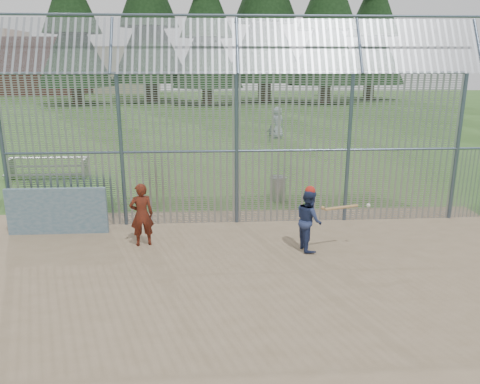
{
  "coord_description": "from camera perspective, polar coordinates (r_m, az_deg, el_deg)",
  "views": [
    {
      "loc": [
        -0.64,
        -8.63,
        4.32
      ],
      "look_at": [
        0.0,
        2.0,
        1.3
      ],
      "focal_mm": 35.0,
      "sensor_mm": 36.0,
      "label": 1
    }
  ],
  "objects": [
    {
      "name": "ground",
      "position": [
        9.67,
        0.72,
        -10.7
      ],
      "size": [
        120.0,
        120.0,
        0.0
      ],
      "primitive_type": "plane",
      "color": "#2D511E",
      "rests_on": "ground"
    },
    {
      "name": "dirt_infield",
      "position": [
        9.22,
        0.95,
        -12.02
      ],
      "size": [
        14.0,
        10.0,
        0.02
      ],
      "primitive_type": "cube",
      "color": "#756047",
      "rests_on": "ground"
    },
    {
      "name": "dugout_wall",
      "position": [
        12.74,
        -21.4,
        -2.18
      ],
      "size": [
        2.5,
        0.12,
        1.2
      ],
      "primitive_type": "cube",
      "color": "#38566B",
      "rests_on": "dirt_infield"
    },
    {
      "name": "batter",
      "position": [
        10.96,
        8.4,
        -3.39
      ],
      "size": [
        0.65,
        0.78,
        1.45
      ],
      "primitive_type": "imported",
      "rotation": [
        0.0,
        0.0,
        1.73
      ],
      "color": "navy",
      "rests_on": "dirt_infield"
    },
    {
      "name": "onlooker",
      "position": [
        11.32,
        -11.9,
        -2.71
      ],
      "size": [
        0.64,
        0.5,
        1.53
      ],
      "primitive_type": "imported",
      "rotation": [
        0.0,
        0.0,
        3.41
      ],
      "color": "maroon",
      "rests_on": "dirt_infield"
    },
    {
      "name": "bg_kid_standing",
      "position": [
        26.77,
        4.6,
        8.41
      ],
      "size": [
        1.03,
        0.91,
        1.78
      ],
      "primitive_type": "imported",
      "rotation": [
        0.0,
        0.0,
        3.63
      ],
      "color": "gray",
      "rests_on": "ground"
    },
    {
      "name": "bg_kid_seated",
      "position": [
        25.72,
        3.82,
        7.15
      ],
      "size": [
        0.55,
        0.25,
        0.92
      ],
      "primitive_type": "imported",
      "rotation": [
        0.0,
        0.0,
        3.09
      ],
      "color": "slate",
      "rests_on": "ground"
    },
    {
      "name": "batting_gear",
      "position": [
        10.79,
        9.69,
        -0.44
      ],
      "size": [
        1.51,
        0.42,
        0.52
      ],
      "color": "#B02017",
      "rests_on": "ground"
    },
    {
      "name": "trash_can",
      "position": [
        14.93,
        4.63,
        0.47
      ],
      "size": [
        0.56,
        0.56,
        0.82
      ],
      "color": "#97999F",
      "rests_on": "ground"
    },
    {
      "name": "bleacher",
      "position": [
        19.12,
        -22.43,
        2.81
      ],
      "size": [
        3.0,
        0.95,
        0.72
      ],
      "color": "slate",
      "rests_on": "ground"
    },
    {
      "name": "backstop_fence",
      "position": [
        12.46,
        7.99,
        6.63
      ],
      "size": [
        20.09,
        0.81,
        5.3
      ],
      "color": "#47566B",
      "rests_on": "ground"
    },
    {
      "name": "distant_buildings",
      "position": [
        68.92,
        -23.25,
        13.99
      ],
      "size": [
        26.5,
        10.5,
        8.0
      ],
      "color": "brown",
      "rests_on": "ground"
    }
  ]
}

